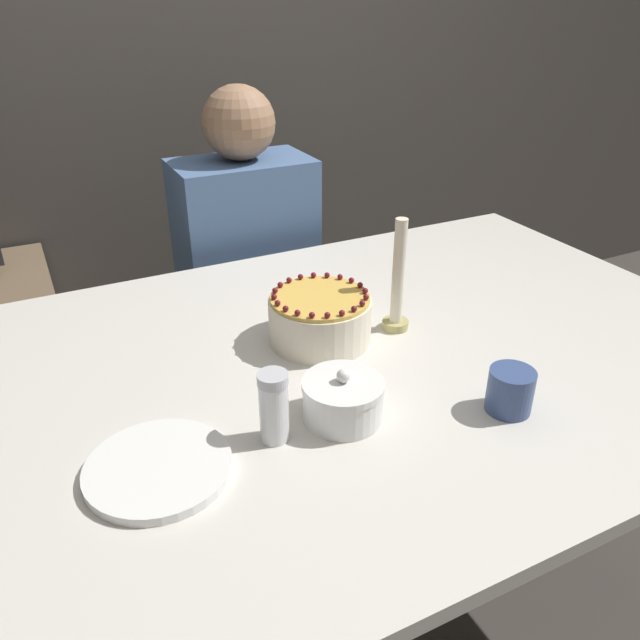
{
  "coord_description": "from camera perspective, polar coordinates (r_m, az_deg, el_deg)",
  "views": [
    {
      "loc": [
        -0.55,
        -0.94,
        1.44
      ],
      "look_at": [
        -0.04,
        0.08,
        0.83
      ],
      "focal_mm": 35.0,
      "sensor_mm": 36.0,
      "label": 1
    }
  ],
  "objects": [
    {
      "name": "plate_stack",
      "position": [
        1.01,
        -14.56,
        -12.96
      ],
      "size": [
        0.23,
        0.23,
        0.02
      ],
      "color": "white",
      "rests_on": "dining_table"
    },
    {
      "name": "candle",
      "position": [
        1.33,
        7.11,
        3.05
      ],
      "size": [
        0.06,
        0.06,
        0.25
      ],
      "color": "tan",
      "rests_on": "dining_table"
    },
    {
      "name": "wall_behind",
      "position": [
        2.41,
        -14.52,
        24.19
      ],
      "size": [
        8.0,
        0.05,
        2.6
      ],
      "color": "#4C4742",
      "rests_on": "ground_plane"
    },
    {
      "name": "person_man_blue_shirt",
      "position": [
        2.02,
        -6.45,
        1.22
      ],
      "size": [
        0.4,
        0.34,
        1.2
      ],
      "rotation": [
        0.0,
        0.0,
        3.14
      ],
      "color": "#595960",
      "rests_on": "ground_plane"
    },
    {
      "name": "cup",
      "position": [
        1.14,
        16.99,
        -6.2
      ],
      "size": [
        0.08,
        0.08,
        0.08
      ],
      "color": "#384C7F",
      "rests_on": "dining_table"
    },
    {
      "name": "dining_table",
      "position": [
        1.33,
        3.3,
        -6.49
      ],
      "size": [
        1.68,
        1.13,
        0.78
      ],
      "color": "beige",
      "rests_on": "ground_plane"
    },
    {
      "name": "sugar_bowl",
      "position": [
        1.07,
        2.12,
        -7.27
      ],
      "size": [
        0.14,
        0.14,
        0.1
      ],
      "color": "white",
      "rests_on": "dining_table"
    },
    {
      "name": "ground_plane",
      "position": [
        1.81,
        2.65,
        -24.59
      ],
      "size": [
        12.0,
        12.0,
        0.0
      ],
      "primitive_type": "plane",
      "color": "#3D3833"
    },
    {
      "name": "sugar_shaker",
      "position": [
        1.01,
        -4.25,
        -7.9
      ],
      "size": [
        0.05,
        0.05,
        0.13
      ],
      "color": "white",
      "rests_on": "dining_table"
    },
    {
      "name": "cake",
      "position": [
        1.29,
        0.0,
        0.16
      ],
      "size": [
        0.21,
        0.21,
        0.11
      ],
      "color": "#EFE5CC",
      "rests_on": "dining_table"
    }
  ]
}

